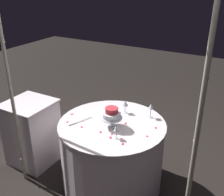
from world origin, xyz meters
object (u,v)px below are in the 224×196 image
wine_glass_1 (116,129)px  decorative_arch (85,75)px  side_table (32,133)px  cake_knife (79,122)px  wine_glass_0 (151,107)px  wine_glass_2 (125,103)px  tiered_cake (112,115)px  main_table (112,155)px

wine_glass_1 → decorative_arch: bearing=50.6°
side_table → wine_glass_1: 1.35m
decorative_arch → cake_knife: size_ratio=8.14×
decorative_arch → wine_glass_0: (-0.30, -0.77, -0.55)m
decorative_arch → wine_glass_2: decorative_arch is taller
decorative_arch → wine_glass_1: size_ratio=16.36×
wine_glass_1 → cake_knife: size_ratio=0.50×
cake_knife → tiered_cake: bearing=-165.6°
side_table → wine_glass_1: bearing=175.2°
wine_glass_1 → cake_knife: 0.51m
side_table → wine_glass_2: size_ratio=5.42×
main_table → wine_glass_0: wine_glass_0 is taller
tiered_cake → wine_glass_0: 0.47m
main_table → side_table: bearing=6.5°
decorative_arch → tiered_cake: (-0.03, -0.39, -0.54)m
tiered_cake → wine_glass_1: bearing=130.8°
main_table → wine_glass_2: 0.59m
wine_glass_2 → cake_knife: wine_glass_2 is taller
main_table → wine_glass_0: bearing=-132.6°
wine_glass_1 → cake_knife: (0.50, -0.08, -0.10)m
side_table → wine_glass_0: bearing=-162.1°
wine_glass_2 → main_table: bearing=88.9°
decorative_arch → wine_glass_0: bearing=-111.3°
wine_glass_1 → side_table: bearing=-4.8°
decorative_arch → main_table: size_ratio=2.02×
decorative_arch → wine_glass_0: decorative_arch is taller
side_table → tiered_cake: size_ratio=3.79×
side_table → tiered_cake: tiered_cake is taller
main_table → wine_glass_2: wine_glass_2 is taller
decorative_arch → main_table: bearing=-90.1°
decorative_arch → tiered_cake: size_ratio=10.44×
main_table → wine_glass_0: (-0.30, -0.32, 0.52)m
wine_glass_0 → wine_glass_1: bearing=77.5°
side_table → tiered_cake: bearing=-176.7°
main_table → side_table: side_table is taller
side_table → tiered_cake: 1.23m
wine_glass_2 → tiered_cake: bearing=93.8°
side_table → main_table: bearing=-173.5°
decorative_arch → side_table: decorative_arch is taller
wine_glass_0 → main_table: bearing=47.4°
wine_glass_0 → wine_glass_1: size_ratio=1.15×
wine_glass_0 → cake_knife: size_ratio=0.57×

